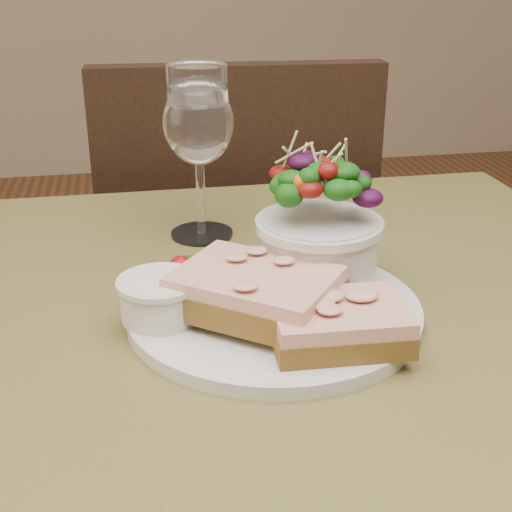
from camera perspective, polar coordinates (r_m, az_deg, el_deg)
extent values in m
cube|color=#4D4721|center=(0.62, 0.82, -7.84)|extent=(0.80, 0.80, 0.04)
cylinder|color=black|center=(1.19, 14.04, -13.01)|extent=(0.05, 0.05, 0.71)
cube|color=black|center=(1.34, -2.09, -2.97)|extent=(0.44, 0.44, 0.04)
cube|color=black|center=(1.08, -1.37, 3.22)|extent=(0.42, 0.07, 0.45)
cube|color=black|center=(1.46, -1.96, -10.90)|extent=(0.38, 0.38, 0.45)
cylinder|color=silver|center=(0.63, 1.43, -4.33)|extent=(0.26, 0.26, 0.01)
cube|color=#4D3414|center=(0.57, 6.56, -5.89)|extent=(0.11, 0.08, 0.02)
cube|color=#FFF1C1|center=(0.56, 6.63, -4.54)|extent=(0.11, 0.08, 0.01)
cube|color=#4D3414|center=(0.60, -0.03, -3.35)|extent=(0.16, 0.16, 0.02)
cube|color=#FFF1C1|center=(0.59, -0.03, -1.85)|extent=(0.16, 0.15, 0.01)
cylinder|color=silver|center=(0.60, -7.69, -3.39)|extent=(0.07, 0.07, 0.04)
cylinder|color=olive|center=(0.60, -7.77, -2.11)|extent=(0.06, 0.06, 0.01)
cylinder|color=silver|center=(0.66, 5.00, 0.51)|extent=(0.11, 0.11, 0.06)
ellipsoid|color=#0B3B0A|center=(0.64, 5.17, 5.12)|extent=(0.10, 0.10, 0.06)
ellipsoid|color=#0B3B0A|center=(0.69, -4.88, -0.84)|extent=(0.04, 0.04, 0.01)
sphere|color=maroon|center=(0.67, -6.07, -0.89)|extent=(0.02, 0.02, 0.02)
cylinder|color=white|center=(0.81, -4.34, 1.80)|extent=(0.07, 0.07, 0.00)
cylinder|color=white|center=(0.79, -4.45, 4.96)|extent=(0.01, 0.01, 0.09)
ellipsoid|color=white|center=(0.77, -4.63, 10.61)|extent=(0.08, 0.08, 0.09)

